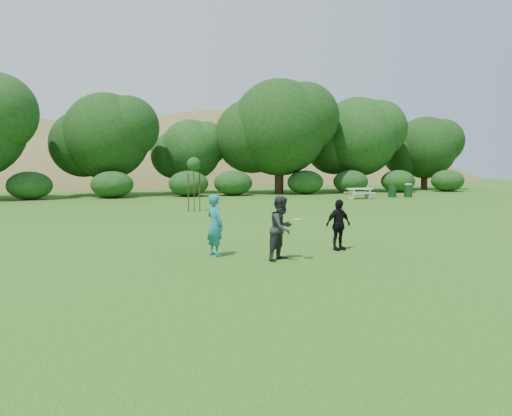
{
  "coord_description": "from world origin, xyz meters",
  "views": [
    {
      "loc": [
        -4.72,
        -11.87,
        2.46
      ],
      "look_at": [
        0.0,
        3.0,
        1.1
      ],
      "focal_mm": 35.0,
      "sensor_mm": 36.0,
      "label": 1
    }
  ],
  "objects": [
    {
      "name": "ground",
      "position": [
        0.0,
        0.0,
        0.0
      ],
      "size": [
        120.0,
        120.0,
        0.0
      ],
      "primitive_type": "plane",
      "color": "#19470C",
      "rests_on": "ground"
    },
    {
      "name": "player_teal",
      "position": [
        -1.75,
        1.16,
        0.84
      ],
      "size": [
        0.58,
        0.71,
        1.68
      ],
      "primitive_type": "imported",
      "rotation": [
        0.0,
        0.0,
        1.92
      ],
      "color": "#1B707C",
      "rests_on": "ground"
    },
    {
      "name": "player_grey",
      "position": [
        -0.23,
        0.08,
        0.83
      ],
      "size": [
        1.02,
        0.98,
        1.66
      ],
      "primitive_type": "imported",
      "rotation": [
        0.0,
        0.0,
        0.63
      ],
      "color": "#252527",
      "rests_on": "ground"
    },
    {
      "name": "player_black",
      "position": [
        1.84,
        0.98,
        0.74
      ],
      "size": [
        0.92,
        0.55,
        1.47
      ],
      "primitive_type": "imported",
      "rotation": [
        0.0,
        0.0,
        0.24
      ],
      "color": "black",
      "rests_on": "ground"
    },
    {
      "name": "trash_can_near",
      "position": [
        16.41,
        20.74,
        0.45
      ],
      "size": [
        0.6,
        0.6,
        0.9
      ],
      "primitive_type": "cylinder",
      "color": "#133619",
      "rests_on": "ground"
    },
    {
      "name": "frisbee",
      "position": [
        0.13,
        -0.14,
        1.07
      ],
      "size": [
        0.27,
        0.27,
        0.08
      ],
      "color": "white",
      "rests_on": "ground"
    },
    {
      "name": "sapling",
      "position": [
        0.08,
        13.98,
        2.42
      ],
      "size": [
        0.7,
        0.7,
        2.85
      ],
      "color": "#3D2C18",
      "rests_on": "ground"
    },
    {
      "name": "picnic_table",
      "position": [
        13.25,
        20.03,
        0.52
      ],
      "size": [
        1.8,
        1.48,
        0.76
      ],
      "color": "beige",
      "rests_on": "ground"
    },
    {
      "name": "trash_can_lidded",
      "position": [
        17.66,
        20.54,
        0.54
      ],
      "size": [
        0.6,
        0.6,
        1.05
      ],
      "color": "#143715",
      "rests_on": "ground"
    },
    {
      "name": "hillside",
      "position": [
        -0.56,
        68.45,
        -11.97
      ],
      "size": [
        150.0,
        72.0,
        52.0
      ],
      "color": "olive",
      "rests_on": "ground"
    },
    {
      "name": "tree_row",
      "position": [
        3.23,
        28.68,
        4.87
      ],
      "size": [
        53.92,
        10.38,
        9.62
      ],
      "color": "#3A2616",
      "rests_on": "ground"
    }
  ]
}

